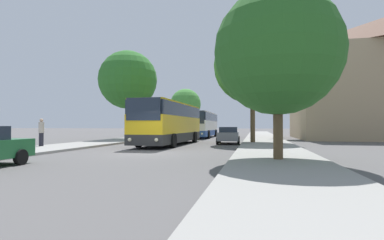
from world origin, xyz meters
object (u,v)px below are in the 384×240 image
(bus_front, at_px, (170,123))
(parked_car_right_near, at_px, (229,135))
(tree_right_near, at_px, (278,52))
(bus_middle, at_px, (203,124))
(tree_left_far, at_px, (186,104))
(tree_left_near, at_px, (128,80))
(tree_right_mid, at_px, (252,65))
(pedestrian_waiting_far, at_px, (41,132))

(bus_front, relative_size, parked_car_right_near, 2.55)
(parked_car_right_near, relative_size, tree_right_near, 0.63)
(bus_middle, xyz_separation_m, tree_left_far, (-5.29, 12.81, 3.60))
(bus_front, distance_m, tree_right_near, 13.35)
(bus_middle, relative_size, tree_right_near, 1.65)
(tree_left_near, relative_size, tree_right_mid, 0.97)
(bus_middle, xyz_separation_m, tree_right_mid, (6.49, -12.35, 5.00))
(bus_front, xyz_separation_m, parked_car_right_near, (4.55, 2.43, -1.03))
(tree_right_near, bearing_deg, tree_right_mid, 94.94)
(parked_car_right_near, bearing_deg, tree_left_far, -71.70)
(bus_middle, distance_m, tree_left_near, 11.53)
(bus_front, xyz_separation_m, bus_middle, (0.12, 14.94, -0.05))
(bus_front, xyz_separation_m, tree_left_far, (-5.17, 27.74, 3.55))
(tree_right_mid, bearing_deg, pedestrian_waiting_far, -150.21)
(pedestrian_waiting_far, height_order, tree_left_near, tree_left_near)
(parked_car_right_near, relative_size, tree_right_mid, 0.46)
(bus_front, xyz_separation_m, tree_right_near, (7.74, -10.49, 2.88))
(parked_car_right_near, bearing_deg, bus_middle, -73.19)
(tree_left_near, xyz_separation_m, tree_right_near, (14.64, -17.67, -1.92))
(parked_car_right_near, xyz_separation_m, tree_right_mid, (2.05, 0.16, 5.99))
(bus_middle, distance_m, tree_left_far, 14.31)
(tree_left_far, bearing_deg, bus_middle, -67.56)
(parked_car_right_near, bearing_deg, pedestrian_waiting_far, 30.56)
(tree_left_near, bearing_deg, pedestrian_waiting_far, -93.13)
(pedestrian_waiting_far, distance_m, tree_left_near, 13.87)
(tree_left_near, bearing_deg, tree_right_near, -50.36)
(bus_front, height_order, tree_left_near, tree_left_near)
(bus_front, distance_m, tree_left_far, 28.44)
(bus_middle, xyz_separation_m, parked_car_right_near, (4.43, -12.51, -0.98))
(bus_front, xyz_separation_m, tree_left_near, (-6.90, 7.18, 4.80))
(tree_right_mid, bearing_deg, parked_car_right_near, -175.52)
(bus_middle, distance_m, pedestrian_waiting_far, 21.89)
(tree_left_near, bearing_deg, parked_car_right_near, -22.53)
(bus_middle, bearing_deg, parked_car_right_near, -71.05)
(bus_front, relative_size, bus_middle, 0.98)
(pedestrian_waiting_far, bearing_deg, tree_right_mid, -110.66)
(bus_front, relative_size, tree_left_far, 1.47)
(bus_front, distance_m, parked_car_right_near, 5.26)
(bus_front, distance_m, tree_right_mid, 8.65)
(parked_car_right_near, xyz_separation_m, tree_right_near, (3.18, -12.92, 3.91))
(bus_front, relative_size, tree_right_mid, 1.17)
(tree_right_near, bearing_deg, bus_front, 126.42)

